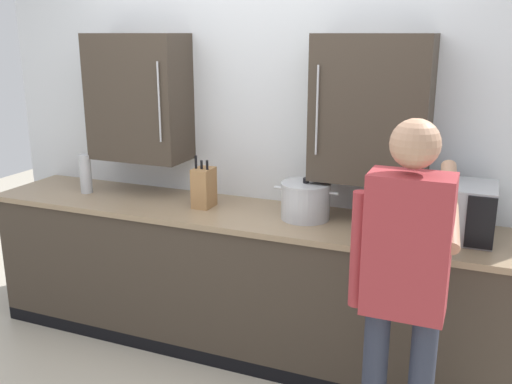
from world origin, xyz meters
name	(u,v)px	position (x,y,z in m)	size (l,w,h in m)	color
back_wall_tiled	(256,127)	(0.00, 1.21, 1.39)	(3.77, 0.44, 2.67)	silver
counter_unit	(237,280)	(0.00, 0.90, 0.46)	(3.33, 0.64, 0.92)	#3D3328
microwave_oven	(441,209)	(1.18, 0.93, 1.06)	(0.50, 0.68, 0.29)	#B7BABF
thermos_flask	(86,174)	(-1.11, 0.89, 1.05)	(0.08, 0.08, 0.26)	#B7BABF
stock_pot	(306,201)	(0.43, 0.93, 1.02)	(0.38, 0.29, 0.25)	#B7BABF
knife_block	(204,187)	(-0.22, 0.91, 1.04)	(0.11, 0.15, 0.33)	#A37547
person_figure	(405,277)	(1.12, 0.15, 0.98)	(0.44, 0.60, 1.65)	#282D3D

